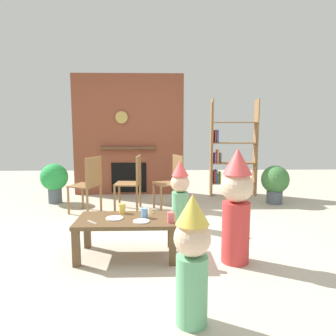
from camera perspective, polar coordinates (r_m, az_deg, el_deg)
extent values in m
plane|color=#BCB29E|center=(3.95, -2.06, -12.72)|extent=(12.00, 12.00, 0.00)
cube|color=brown|center=(6.33, -7.23, 6.02)|extent=(2.20, 0.18, 2.40)
cube|color=black|center=(6.31, -7.19, -1.74)|extent=(0.70, 0.02, 0.60)
cube|color=brown|center=(6.21, -7.31, 3.67)|extent=(1.10, 0.10, 0.04)
cylinder|color=tan|center=(6.23, -8.53, 9.19)|extent=(0.24, 0.04, 0.24)
cube|color=olive|center=(6.20, 8.00, 3.66)|extent=(0.02, 0.28, 1.90)
cube|color=olive|center=(6.41, 15.79, 3.57)|extent=(0.02, 0.28, 1.90)
cube|color=olive|center=(6.38, 11.78, -2.66)|extent=(0.86, 0.28, 0.02)
cube|color=olive|center=(6.32, 11.88, 0.91)|extent=(0.86, 0.28, 0.02)
cube|color=olive|center=(6.29, 11.98, 4.53)|extent=(0.86, 0.28, 0.02)
cube|color=olive|center=(6.28, 12.08, 8.18)|extent=(0.86, 0.28, 0.02)
cube|color=#B23333|center=(6.28, 8.49, -1.54)|extent=(0.03, 0.20, 0.24)
cube|color=#3359A5|center=(6.28, 8.82, -1.48)|extent=(0.03, 0.20, 0.25)
cube|color=#3F8C4C|center=(6.30, 9.10, -1.85)|extent=(0.02, 0.20, 0.17)
cube|color=gold|center=(6.30, 9.46, -1.62)|extent=(0.02, 0.20, 0.22)
cube|color=#8C4C99|center=(6.23, 8.58, 1.89)|extent=(0.04, 0.20, 0.19)
cube|color=#D87F3F|center=(6.24, 9.04, 2.16)|extent=(0.04, 0.20, 0.25)
cube|color=#4C4C51|center=(6.25, 9.47, 1.88)|extent=(0.04, 0.20, 0.19)
cube|color=#B23333|center=(6.20, 8.62, 5.78)|extent=(0.03, 0.20, 0.24)
cube|color=#3359A5|center=(6.21, 9.01, 5.80)|extent=(0.04, 0.20, 0.25)
cube|color=brown|center=(3.35, -7.60, -9.48)|extent=(1.04, 0.57, 0.04)
cube|color=brown|center=(3.28, -16.53, -13.93)|extent=(0.07, 0.07, 0.37)
cube|color=brown|center=(3.18, 0.84, -14.31)|extent=(0.07, 0.07, 0.37)
cube|color=brown|center=(3.72, -14.60, -11.25)|extent=(0.07, 0.07, 0.37)
cube|color=brown|center=(3.63, 0.50, -11.47)|extent=(0.07, 0.07, 0.37)
cylinder|color=#669EE0|center=(3.33, -4.35, -8.23)|extent=(0.07, 0.07, 0.10)
cylinder|color=#E5666B|center=(3.16, 0.47, -9.06)|extent=(0.07, 0.07, 0.11)
cylinder|color=#F2CC4C|center=(3.53, -8.41, -7.35)|extent=(0.07, 0.07, 0.11)
cylinder|color=white|center=(3.21, -4.93, -9.72)|extent=(0.17, 0.17, 0.01)
cylinder|color=white|center=(3.35, -9.82, -9.08)|extent=(0.18, 0.18, 0.01)
cone|color=#EAC68C|center=(3.51, -3.45, -7.68)|extent=(0.10, 0.10, 0.07)
cube|color=silver|center=(3.27, -13.80, -9.62)|extent=(0.12, 0.12, 0.01)
cylinder|color=#66B27F|center=(2.32, 4.38, -21.44)|extent=(0.22, 0.22, 0.50)
sphere|color=beige|center=(2.16, 4.49, -12.70)|extent=(0.26, 0.26, 0.26)
cone|color=#F2D14C|center=(2.10, 4.54, -7.58)|extent=(0.23, 0.23, 0.20)
cylinder|color=#D13838|center=(3.28, 12.31, -11.45)|extent=(0.28, 0.28, 0.62)
sphere|color=beige|center=(3.16, 12.56, -3.32)|extent=(0.32, 0.32, 0.32)
cone|color=#EA4C4C|center=(3.12, 12.69, 1.21)|extent=(0.29, 0.29, 0.26)
cylinder|color=#66B27F|center=(4.26, 2.19, -7.68)|extent=(0.22, 0.22, 0.49)
sphere|color=beige|center=(4.18, 2.21, -2.73)|extent=(0.26, 0.26, 0.26)
cone|color=#EA4C4C|center=(4.15, 2.23, -0.03)|extent=(0.23, 0.23, 0.20)
cube|color=olive|center=(5.12, -15.11, -3.12)|extent=(0.53, 0.53, 0.02)
cube|color=olive|center=(4.98, -13.50, -0.63)|extent=(0.19, 0.38, 0.45)
cylinder|color=olive|center=(5.41, -15.41, -4.98)|extent=(0.04, 0.04, 0.43)
cylinder|color=olive|center=(5.14, -17.84, -5.75)|extent=(0.04, 0.04, 0.43)
cylinder|color=olive|center=(5.21, -12.24, -5.38)|extent=(0.04, 0.04, 0.43)
cylinder|color=olive|center=(4.92, -14.59, -6.21)|extent=(0.04, 0.04, 0.43)
cube|color=olive|center=(5.15, -7.43, -2.86)|extent=(0.43, 0.43, 0.02)
cube|color=olive|center=(5.08, -5.42, -0.28)|extent=(0.06, 0.40, 0.45)
cylinder|color=olive|center=(5.40, -8.92, -4.82)|extent=(0.04, 0.04, 0.43)
cylinder|color=olive|center=(5.06, -9.77, -5.69)|extent=(0.04, 0.04, 0.43)
cylinder|color=olive|center=(5.34, -5.13, -4.91)|extent=(0.04, 0.04, 0.43)
cylinder|color=olive|center=(5.00, -5.72, -5.80)|extent=(0.04, 0.04, 0.43)
cube|color=olive|center=(5.12, -0.08, -2.86)|extent=(0.51, 0.51, 0.02)
cube|color=olive|center=(5.15, 1.84, -0.15)|extent=(0.16, 0.39, 0.45)
cylinder|color=olive|center=(5.27, -2.62, -5.06)|extent=(0.04, 0.04, 0.43)
cylinder|color=olive|center=(4.94, -1.28, -5.92)|extent=(0.04, 0.04, 0.43)
cylinder|color=olive|center=(5.39, 1.02, -4.76)|extent=(0.04, 0.04, 0.43)
cylinder|color=olive|center=(5.07, 2.57, -5.57)|extent=(0.04, 0.04, 0.43)
cylinder|color=#4C5660|center=(5.91, 18.95, -5.08)|extent=(0.28, 0.28, 0.23)
sphere|color=#3C743A|center=(5.85, 19.09, -1.99)|extent=(0.49, 0.49, 0.49)
cylinder|color=#4C5660|center=(5.99, -20.03, -4.78)|extent=(0.24, 0.24, 0.27)
sphere|color=green|center=(5.93, -20.18, -1.58)|extent=(0.48, 0.48, 0.48)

